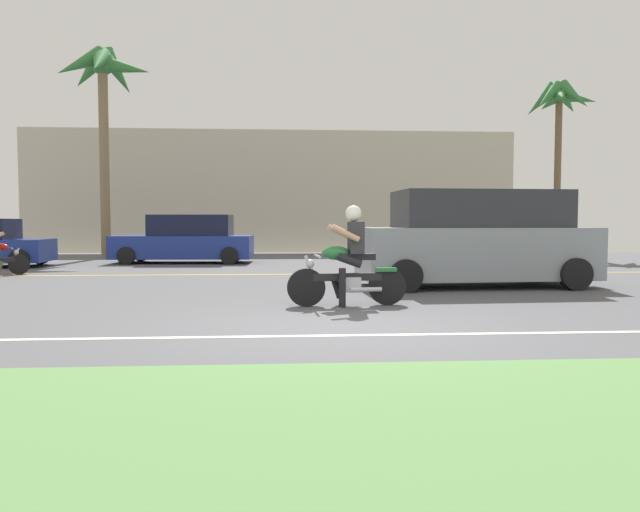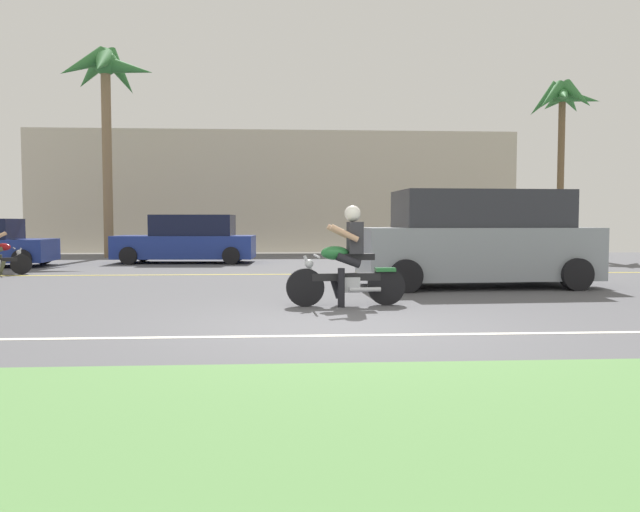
{
  "view_description": "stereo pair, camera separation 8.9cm",
  "coord_description": "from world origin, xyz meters",
  "px_view_note": "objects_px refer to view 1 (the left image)",
  "views": [
    {
      "loc": [
        -0.84,
        -7.63,
        1.35
      ],
      "look_at": [
        -0.04,
        3.99,
        0.69
      ],
      "focal_mm": 33.91,
      "sensor_mm": 36.0,
      "label": 1
    },
    {
      "loc": [
        -0.75,
        -7.64,
        1.35
      ],
      "look_at": [
        -0.04,
        3.99,
        0.69
      ],
      "focal_mm": 33.91,
      "sensor_mm": 36.0,
      "label": 2
    }
  ],
  "objects_px": {
    "suv_nearby": "(477,240)",
    "parked_car_1": "(186,240)",
    "motorcyclist": "(348,264)",
    "palm_tree_0": "(103,81)",
    "palm_tree_1": "(559,107)"
  },
  "relations": [
    {
      "from": "motorcyclist",
      "to": "suv_nearby",
      "type": "relative_size",
      "value": 0.39
    },
    {
      "from": "suv_nearby",
      "to": "motorcyclist",
      "type": "bearing_deg",
      "value": -137.7
    },
    {
      "from": "parked_car_1",
      "to": "palm_tree_1",
      "type": "height_order",
      "value": "palm_tree_1"
    },
    {
      "from": "suv_nearby",
      "to": "parked_car_1",
      "type": "distance_m",
      "value": 10.55
    },
    {
      "from": "suv_nearby",
      "to": "parked_car_1",
      "type": "height_order",
      "value": "suv_nearby"
    },
    {
      "from": "parked_car_1",
      "to": "palm_tree_0",
      "type": "height_order",
      "value": "palm_tree_0"
    },
    {
      "from": "palm_tree_1",
      "to": "parked_car_1",
      "type": "bearing_deg",
      "value": -166.29
    },
    {
      "from": "motorcyclist",
      "to": "suv_nearby",
      "type": "distance_m",
      "value": 4.08
    },
    {
      "from": "motorcyclist",
      "to": "palm_tree_0",
      "type": "height_order",
      "value": "palm_tree_0"
    },
    {
      "from": "parked_car_1",
      "to": "palm_tree_1",
      "type": "relative_size",
      "value": 0.66
    },
    {
      "from": "suv_nearby",
      "to": "palm_tree_0",
      "type": "distance_m",
      "value": 16.17
    },
    {
      "from": "suv_nearby",
      "to": "palm_tree_0",
      "type": "bearing_deg",
      "value": 134.38
    },
    {
      "from": "palm_tree_0",
      "to": "palm_tree_1",
      "type": "xyz_separation_m",
      "value": [
        17.63,
        0.35,
        -0.67
      ]
    },
    {
      "from": "parked_car_1",
      "to": "palm_tree_1",
      "type": "distance_m",
      "value": 15.49
    },
    {
      "from": "suv_nearby",
      "to": "parked_car_1",
      "type": "relative_size",
      "value": 1.1
    }
  ]
}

